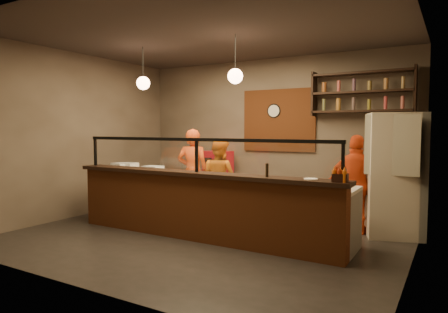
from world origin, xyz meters
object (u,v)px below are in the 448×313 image
Objects in this scene: cook_left at (193,172)px; cook_right at (357,184)px; wall_clock at (274,111)px; pepper_mill at (267,170)px; cook_mid at (219,179)px; fridge at (394,175)px; red_cooler at (218,179)px; condiment_caddy at (340,178)px; pizza_dough at (273,183)px.

cook_left reaches higher than cook_right.
pepper_mill is (1.09, -2.78, -0.95)m from wall_clock.
cook_mid is 0.77× the size of fridge.
cook_right is at bearing 176.81° from fridge.
cook_mid is at bearing 2.94° from cook_right.
wall_clock is 0.20× the size of cook_mid.
cook_left is at bearing -68.79° from red_cooler.
cook_mid is at bearing -115.30° from wall_clock.
cook_mid is 2.31m from pepper_mill.
red_cooler is 6.46× the size of condiment_caddy.
pizza_dough is 2.62× the size of condiment_caddy.
wall_clock is 2.90m from fridge.
pizza_dough is (2.15, -1.93, 0.29)m from red_cooler.
pizza_dough is (-1.00, -1.14, 0.09)m from cook_right.
pepper_mill is at bearing 150.47° from cook_mid.
cook_left is 1.40× the size of red_cooler.
wall_clock is at bearing 33.14° from red_cooler.
cook_left reaches higher than red_cooler.
fridge reaches higher than red_cooler.
cook_mid is at bearing -38.56° from red_cooler.
pizza_dough is at bearing -157.90° from fridge.
pepper_mill is (-1.01, 0.03, 0.04)m from condiment_caddy.
cook_left reaches higher than pizza_dough.
cook_left is at bearing 155.77° from condiment_caddy.
cook_left is at bearing 147.33° from pepper_mill.
pizza_dough is at bearing 160.16° from cook_mid.
fridge is 3.78m from red_cooler.
fridge is at bearing 39.66° from pizza_dough.
wall_clock reaches higher than fridge.
fridge is at bearing -161.83° from cook_mid.
wall_clock is 3.64m from condiment_caddy.
cook_right is (3.11, 0.24, -0.05)m from cook_left.
cook_right is 0.82× the size of fridge.
cook_left is 1.13× the size of cook_mid.
pizza_dough is at bearing 137.95° from cook_left.
pepper_mill is at bearing -145.24° from fridge.
cook_left is 1.06× the size of cook_right.
cook_mid is 7.95× the size of condiment_caddy.
cook_mid is 1.84m from pizza_dough.
fridge is at bearing -166.18° from cook_right.
condiment_caddy reaches higher than pizza_dough.
condiment_caddy is at bearing 136.79° from cook_left.
condiment_caddy is 1.01m from pepper_mill.
condiment_caddy is (3.26, -1.47, 0.25)m from cook_left.
wall_clock reaches higher than cook_right.
pepper_mill is (1.68, -1.53, 0.39)m from cook_mid.
red_cooler is at bearing 138.12° from pizza_dough.
wall_clock is 1.57× the size of condiment_caddy.
pizza_dough is (-1.55, -1.28, -0.08)m from fridge.
wall_clock is at bearing 113.03° from pizza_dough.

